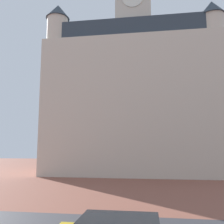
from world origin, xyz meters
The scene contains 1 object.
landmark_building centered at (0.46, 33.81, 10.58)m, with size 23.40×12.65×32.44m.
Camera 1 is at (2.32, -0.97, 3.64)m, focal length 39.48 mm.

